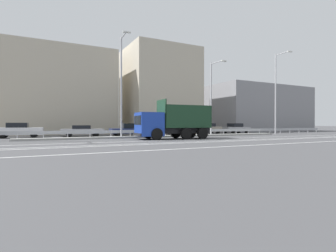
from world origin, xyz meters
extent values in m
plane|color=#424244|center=(0.00, 0.00, 0.00)|extent=(320.00, 320.00, 0.00)
cube|color=silver|center=(-1.36, -3.48, 0.00)|extent=(54.63, 0.16, 0.01)
cube|color=silver|center=(-1.36, -6.00, 0.00)|extent=(54.63, 0.16, 0.01)
cube|color=silver|center=(-1.36, -6.86, 0.00)|extent=(54.63, 0.16, 0.01)
cube|color=silver|center=(-1.36, -10.68, 0.00)|extent=(54.63, 0.16, 0.01)
cube|color=gray|center=(0.00, 1.73, 0.09)|extent=(30.05, 1.10, 0.18)
cube|color=#9EA0A5|center=(0.00, 2.88, 0.62)|extent=(54.63, 0.04, 0.32)
cylinder|color=#ADADB2|center=(-14.55, 2.88, 0.31)|extent=(0.09, 0.09, 0.62)
cylinder|color=#ADADB2|center=(-12.47, 2.88, 0.31)|extent=(0.09, 0.09, 0.62)
cylinder|color=#ADADB2|center=(-10.39, 2.88, 0.31)|extent=(0.09, 0.09, 0.62)
cylinder|color=#ADADB2|center=(-8.31, 2.88, 0.31)|extent=(0.09, 0.09, 0.62)
cylinder|color=#ADADB2|center=(-6.23, 2.88, 0.31)|extent=(0.09, 0.09, 0.62)
cylinder|color=#ADADB2|center=(-4.16, 2.88, 0.31)|extent=(0.09, 0.09, 0.62)
cylinder|color=#ADADB2|center=(-2.08, 2.88, 0.31)|extent=(0.09, 0.09, 0.62)
cylinder|color=#ADADB2|center=(0.00, 2.88, 0.31)|extent=(0.09, 0.09, 0.62)
cylinder|color=#ADADB2|center=(2.08, 2.88, 0.31)|extent=(0.09, 0.09, 0.62)
cylinder|color=#ADADB2|center=(4.16, 2.88, 0.31)|extent=(0.09, 0.09, 0.62)
cylinder|color=#ADADB2|center=(6.23, 2.88, 0.31)|extent=(0.09, 0.09, 0.62)
cylinder|color=#ADADB2|center=(8.31, 2.88, 0.31)|extent=(0.09, 0.09, 0.62)
cylinder|color=#ADADB2|center=(10.39, 2.88, 0.31)|extent=(0.09, 0.09, 0.62)
cylinder|color=#ADADB2|center=(12.47, 2.88, 0.31)|extent=(0.09, 0.09, 0.62)
cylinder|color=#ADADB2|center=(14.55, 2.88, 0.31)|extent=(0.09, 0.09, 0.62)
cylinder|color=#ADADB2|center=(16.62, 2.88, 0.31)|extent=(0.09, 0.09, 0.62)
cylinder|color=#ADADB2|center=(18.70, 2.88, 0.31)|extent=(0.09, 0.09, 0.62)
cylinder|color=#ADADB2|center=(20.78, 2.88, 0.31)|extent=(0.09, 0.09, 0.62)
cylinder|color=#ADADB2|center=(22.86, 2.88, 0.31)|extent=(0.09, 0.09, 0.62)
cylinder|color=#ADADB2|center=(24.94, 2.88, 0.31)|extent=(0.09, 0.09, 0.62)
cylinder|color=#ADADB2|center=(27.01, 2.88, 0.31)|extent=(0.09, 0.09, 0.62)
cube|color=#19389E|center=(-3.85, -1.48, 1.38)|extent=(2.32, 2.58, 2.14)
cube|color=black|center=(-4.93, -1.39, 1.76)|extent=(0.20, 2.07, 0.81)
cube|color=black|center=(-4.97, -1.39, 0.47)|extent=(0.29, 2.37, 0.24)
cube|color=black|center=(-0.30, -1.76, 0.79)|extent=(5.08, 1.72, 0.53)
cube|color=#193823|center=(-0.30, -1.76, 1.11)|extent=(4.96, 2.69, 0.12)
cube|color=#193823|center=(-0.39, -2.87, 2.17)|extent=(4.78, 0.48, 2.01)
cube|color=#193823|center=(-0.21, -0.65, 2.17)|extent=(4.78, 0.48, 2.01)
cube|color=#193823|center=(-2.64, -1.57, 2.42)|extent=(0.28, 2.32, 2.51)
cube|color=#193823|center=(2.04, -1.95, 2.17)|extent=(0.28, 2.32, 2.01)
cylinder|color=black|center=(-3.63, -2.68, 0.52)|extent=(1.06, 0.40, 1.04)
cylinder|color=black|center=(-3.44, -0.32, 0.52)|extent=(1.06, 0.40, 1.04)
cylinder|color=black|center=(-0.77, -2.91, 0.52)|extent=(1.06, 0.40, 1.04)
cylinder|color=black|center=(-0.58, -0.55, 0.52)|extent=(1.06, 0.40, 1.04)
cylinder|color=black|center=(0.97, -3.05, 0.52)|extent=(1.06, 0.40, 1.04)
cylinder|color=black|center=(1.16, -0.69, 0.52)|extent=(1.06, 0.40, 1.04)
cylinder|color=white|center=(-3.68, 1.73, 0.17)|extent=(0.16, 0.16, 0.34)
cylinder|color=black|center=(-3.68, 1.73, 0.51)|extent=(0.16, 0.16, 0.34)
cylinder|color=white|center=(-3.68, 1.73, 0.85)|extent=(0.16, 0.16, 0.34)
cylinder|color=black|center=(-3.68, 1.73, 1.20)|extent=(0.16, 0.16, 0.34)
cylinder|color=white|center=(-3.68, 1.73, 1.54)|extent=(0.16, 0.16, 0.34)
cylinder|color=#1E4CB2|center=(-3.68, 1.73, 2.08)|extent=(0.74, 0.03, 0.74)
cylinder|color=white|center=(-3.68, 1.73, 2.08)|extent=(0.79, 0.02, 0.79)
cylinder|color=#ADADB2|center=(-5.50, 1.67, 5.01)|extent=(0.18, 0.18, 10.02)
cylinder|color=#ADADB2|center=(-5.58, 0.55, 9.87)|extent=(0.26, 2.26, 0.10)
cube|color=silver|center=(-5.66, -0.57, 9.79)|extent=(0.71, 0.25, 0.12)
cylinder|color=#ADADB2|center=(5.42, 1.66, 4.33)|extent=(0.18, 0.18, 8.66)
cylinder|color=#ADADB2|center=(5.53, 0.61, 8.51)|extent=(0.31, 2.10, 0.10)
cube|color=silver|center=(5.63, -0.43, 8.43)|extent=(0.72, 0.27, 0.12)
cylinder|color=#ADADB2|center=(16.35, 1.73, 5.49)|extent=(0.18, 0.18, 10.98)
cylinder|color=#ADADB2|center=(16.26, 0.55, 10.83)|extent=(0.27, 2.37, 0.10)
cube|color=silver|center=(16.18, -0.63, 10.75)|extent=(0.71, 0.25, 0.12)
cube|color=silver|center=(-14.57, 6.99, 0.68)|extent=(4.55, 2.19, 0.75)
cube|color=black|center=(-14.70, 7.00, 1.29)|extent=(1.98, 1.76, 0.48)
cylinder|color=black|center=(-13.13, 7.75, 0.30)|extent=(0.61, 0.25, 0.60)
cylinder|color=black|center=(-13.27, 6.01, 0.30)|extent=(0.61, 0.25, 0.60)
cylinder|color=black|center=(-15.87, 7.97, 0.30)|extent=(0.61, 0.25, 0.60)
cylinder|color=black|center=(-16.01, 6.23, 0.30)|extent=(0.61, 0.25, 0.60)
cube|color=#A3A3A8|center=(-8.44, 6.73, 0.59)|extent=(4.65, 2.09, 0.57)
cube|color=black|center=(-8.58, 6.74, 1.07)|extent=(2.02, 1.67, 0.39)
cylinder|color=black|center=(-6.97, 7.44, 0.30)|extent=(0.61, 0.25, 0.60)
cylinder|color=black|center=(-7.10, 5.79, 0.30)|extent=(0.61, 0.25, 0.60)
cylinder|color=black|center=(-9.78, 7.66, 0.30)|extent=(0.61, 0.25, 0.60)
cylinder|color=black|center=(-9.90, 6.01, 0.30)|extent=(0.61, 0.25, 0.60)
cube|color=navy|center=(-3.11, 6.60, 0.59)|extent=(4.45, 2.12, 0.58)
cube|color=black|center=(-2.98, 6.60, 1.18)|extent=(1.91, 1.76, 0.59)
cylinder|color=black|center=(-4.50, 5.78, 0.30)|extent=(0.61, 0.23, 0.60)
cylinder|color=black|center=(-4.41, 7.57, 0.30)|extent=(0.61, 0.23, 0.60)
cylinder|color=black|center=(-1.81, 5.64, 0.30)|extent=(0.61, 0.23, 0.60)
cylinder|color=black|center=(-1.71, 7.43, 0.30)|extent=(0.61, 0.23, 0.60)
cube|color=gray|center=(3.52, 6.65, 0.61)|extent=(4.75, 1.90, 0.62)
cube|color=black|center=(3.67, 6.65, 1.18)|extent=(2.01, 1.63, 0.51)
cylinder|color=black|center=(2.08, 5.76, 0.30)|extent=(0.60, 0.21, 0.60)
cylinder|color=black|center=(2.05, 7.48, 0.30)|extent=(0.60, 0.21, 0.60)
cylinder|color=black|center=(5.00, 5.81, 0.30)|extent=(0.60, 0.21, 0.60)
cylinder|color=black|center=(4.97, 7.53, 0.30)|extent=(0.60, 0.21, 0.60)
cube|color=gray|center=(8.60, 6.87, 0.67)|extent=(3.98, 1.90, 0.73)
cube|color=black|center=(8.72, 6.87, 1.28)|extent=(1.70, 1.61, 0.50)
cylinder|color=black|center=(7.36, 6.08, 0.30)|extent=(0.61, 0.22, 0.60)
cylinder|color=black|center=(7.42, 7.75, 0.30)|extent=(0.61, 0.22, 0.60)
cylinder|color=black|center=(9.79, 5.99, 0.30)|extent=(0.61, 0.22, 0.60)
cylinder|color=black|center=(9.85, 7.67, 0.30)|extent=(0.61, 0.22, 0.60)
cube|color=#A3A3A8|center=(13.68, 6.67, 0.63)|extent=(4.43, 1.91, 0.66)
cube|color=black|center=(13.55, 6.66, 1.24)|extent=(1.89, 1.60, 0.54)
cylinder|color=black|center=(15.00, 7.55, 0.30)|extent=(0.61, 0.22, 0.60)
cylinder|color=black|center=(15.07, 5.90, 0.30)|extent=(0.61, 0.22, 0.60)
cylinder|color=black|center=(12.30, 7.44, 0.30)|extent=(0.61, 0.22, 0.60)
cylinder|color=black|center=(12.36, 5.79, 0.30)|extent=(0.61, 0.22, 0.60)
cube|color=#B7AD99|center=(-10.92, 17.80, 5.89)|extent=(16.40, 11.68, 11.79)
cube|color=#B7AD99|center=(4.70, 14.26, 6.63)|extent=(10.61, 9.22, 13.26)
cube|color=gray|center=(25.57, 16.07, 4.27)|extent=(19.90, 14.53, 8.53)
cube|color=silver|center=(5.26, 22.07, 5.14)|extent=(3.60, 3.60, 10.28)
sphere|color=gold|center=(5.26, 22.07, 11.57)|extent=(3.24, 3.24, 3.24)
cone|color=gold|center=(5.26, 22.07, 13.47)|extent=(0.30, 0.30, 1.20)
camera|label=1|loc=(-13.20, -23.58, 1.42)|focal=28.00mm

